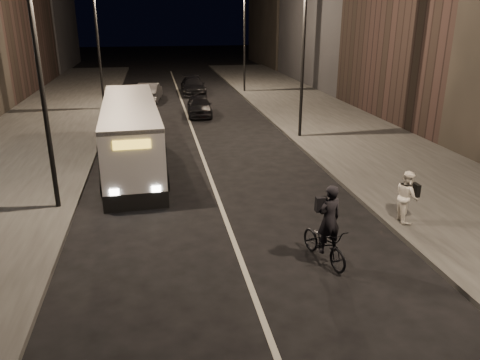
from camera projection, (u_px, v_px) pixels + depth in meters
name	position (u px, v px, depth m)	size (l,w,h in m)	color
ground	(237.00, 250.00, 13.54)	(180.00, 180.00, 0.00)	black
sidewalk_right	(336.00, 127.00, 27.92)	(7.00, 70.00, 0.16)	#333331
sidewalk_left	(36.00, 140.00, 25.03)	(7.00, 70.00, 0.16)	#333331
streetlight_right_mid	(299.00, 36.00, 23.75)	(1.20, 0.44, 8.12)	black
streetlight_right_far	(241.00, 27.00, 38.57)	(1.20, 0.44, 8.12)	black
streetlight_left_near	(46.00, 51.00, 14.53)	(1.20, 0.44, 8.12)	black
streetlight_left_far	(101.00, 31.00, 31.20)	(1.20, 0.44, 8.12)	black
city_bus	(131.00, 132.00, 20.59)	(2.91, 10.70, 2.86)	white
cyclist_on_bicycle	(326.00, 237.00, 12.67)	(1.16, 2.11, 2.30)	black
pedestrian_woman	(407.00, 196.00, 14.82)	(0.82, 0.64, 1.68)	white
car_near	(199.00, 106.00, 31.13)	(1.58, 3.92, 1.34)	black
car_mid	(149.00, 92.00, 36.06)	(1.54, 4.42, 1.46)	#38373A
car_far	(193.00, 86.00, 39.45)	(1.93, 4.74, 1.38)	black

